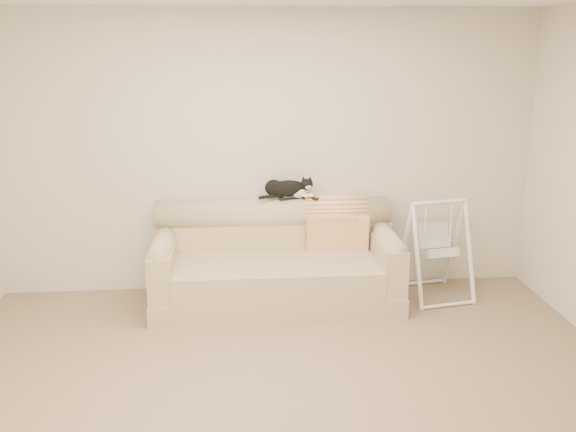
% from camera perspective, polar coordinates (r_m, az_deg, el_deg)
% --- Properties ---
extents(ground_plane, '(5.00, 5.00, 0.00)m').
position_cam_1_polar(ground_plane, '(4.52, -0.17, -15.49)').
color(ground_plane, '#73624D').
rests_on(ground_plane, ground).
extents(room_shell, '(5.04, 4.04, 2.60)m').
position_cam_1_polar(room_shell, '(3.95, -0.19, 3.86)').
color(room_shell, beige).
rests_on(room_shell, ground).
extents(sofa, '(2.20, 0.93, 0.90)m').
position_cam_1_polar(sofa, '(5.83, -1.11, -4.30)').
color(sofa, tan).
rests_on(sofa, ground).
extents(remote_a, '(0.19, 0.09, 0.03)m').
position_cam_1_polar(remote_a, '(5.90, 0.02, 1.63)').
color(remote_a, black).
rests_on(remote_a, sofa).
extents(remote_b, '(0.15, 0.16, 0.02)m').
position_cam_1_polar(remote_b, '(5.92, 1.99, 1.63)').
color(remote_b, black).
rests_on(remote_b, sofa).
extents(tuxedo_cat, '(0.52, 0.22, 0.20)m').
position_cam_1_polar(tuxedo_cat, '(5.89, -0.06, 2.47)').
color(tuxedo_cat, black).
rests_on(tuxedo_cat, sofa).
extents(throw_blanket, '(0.57, 0.38, 0.58)m').
position_cam_1_polar(throw_blanket, '(5.99, 4.25, -0.02)').
color(throw_blanket, orange).
rests_on(throw_blanket, sofa).
extents(baby_swing, '(0.66, 0.69, 0.93)m').
position_cam_1_polar(baby_swing, '(6.06, 13.03, -2.82)').
color(baby_swing, white).
rests_on(baby_swing, ground).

